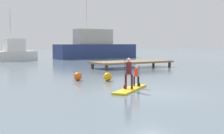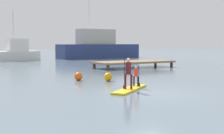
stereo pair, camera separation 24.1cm
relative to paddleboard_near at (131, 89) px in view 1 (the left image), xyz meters
The scene contains 9 objects.
ground_plane 1.45m from the paddleboard_near, 85.91° to the right, with size 240.00×240.00×0.00m, color slate.
paddleboard_near is the anchor object (origin of this frame).
paddler_adult 1.04m from the paddleboard_near, 145.90° to the right, with size 0.40×0.44×1.66m.
paddler_child_solo 1.14m from the paddleboard_near, 34.42° to the left, with size 0.29×0.34×1.18m.
fishing_boat_white_large 35.35m from the paddleboard_near, 63.24° to the left, with size 13.91×3.97×11.76m.
motor_boat_small_navy 31.39m from the paddleboard_near, 86.12° to the left, with size 8.05×3.62×7.19m.
floating_dock 15.18m from the paddleboard_near, 53.26° to the left, with size 8.35×3.19×0.67m.
mooring_buoy_near 4.19m from the paddleboard_near, 75.21° to the left, with size 0.55×0.55×0.55m, color orange.
mooring_buoy_mid 5.37m from the paddleboard_near, 94.90° to the left, with size 0.55×0.55×0.55m, color orange.
Camera 1 is at (-9.95, -11.98, 2.50)m, focal length 50.53 mm.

